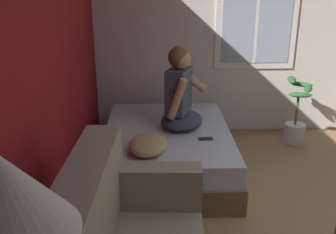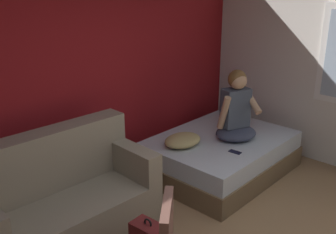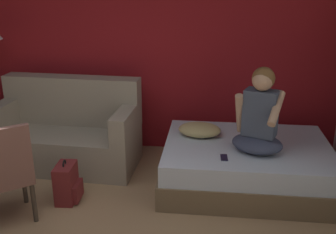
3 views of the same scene
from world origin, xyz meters
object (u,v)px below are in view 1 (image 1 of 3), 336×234
Objects in this scene: cell_phone at (206,139)px; potted_plant at (296,120)px; throw_pillow at (148,145)px; bed at (167,151)px; person_seated at (180,95)px.

cell_phone is 1.63m from potted_plant.
bed is at bearing -19.88° from throw_pillow.
bed is 3.81× the size of throw_pillow.
cell_phone is (-0.26, -0.38, 0.25)m from bed.
potted_plant is at bearing 125.20° from cell_phone.
cell_phone reaches higher than bed.
throw_pillow is (-0.53, 0.19, 0.31)m from bed.
person_seated is at bearing -148.23° from cell_phone.
cell_phone is at bearing -145.50° from person_seated.
bed is 2.15× the size of potted_plant.
cell_phone is 0.17× the size of potted_plant.
person_seated reaches higher than bed.
person_seated is at bearing -28.54° from throw_pillow.
potted_plant is (0.73, -1.65, 0.07)m from bed.
bed is 12.69× the size of cell_phone.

